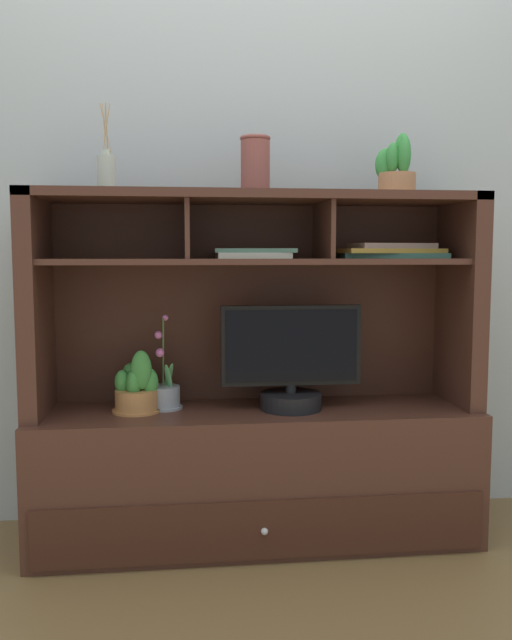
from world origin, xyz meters
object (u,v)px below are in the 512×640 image
(ceramic_vase, at_px, (255,165))
(diffuser_bottle, at_px, (107,172))
(potted_orchid, at_px, (164,395))
(media_console, at_px, (256,434))
(tv_monitor, at_px, (291,366))
(magazine_stack_left, at_px, (391,252))
(magazine_stack_centre, at_px, (254,253))
(potted_fern, at_px, (137,389))
(potted_succulent, at_px, (397,171))

(ceramic_vase, bearing_deg, diffuser_bottle, -178.04)
(diffuser_bottle, xyz_separation_m, ceramic_vase, (0.51, 0.02, 0.04))
(potted_orchid, bearing_deg, media_console, -3.55)
(tv_monitor, bearing_deg, diffuser_bottle, 176.12)
(magazine_stack_left, xyz_separation_m, magazine_stack_centre, (-0.50, -0.01, -0.01))
(ceramic_vase, bearing_deg, media_console, -90.00)
(potted_orchid, xyz_separation_m, potted_fern, (-0.09, -0.03, 0.03))
(tv_monitor, bearing_deg, ceramic_vase, 153.49)
(tv_monitor, relative_size, magazine_stack_centre, 1.67)
(diffuser_bottle, bearing_deg, ceramic_vase, 1.96)
(potted_succulent, bearing_deg, media_console, -179.36)
(magazine_stack_centre, bearing_deg, diffuser_bottle, 179.51)
(magazine_stack_centre, bearing_deg, media_console, 45.14)
(potted_orchid, xyz_separation_m, potted_succulent, (0.84, -0.01, 0.80))
(potted_succulent, bearing_deg, potted_fern, -178.92)
(potted_succulent, bearing_deg, diffuser_bottle, -179.59)
(media_console, distance_m, magazine_stack_left, 0.82)
(magazine_stack_left, height_order, potted_succulent, potted_succulent)
(potted_fern, bearing_deg, potted_orchid, 19.05)
(potted_succulent, bearing_deg, potted_orchid, 178.99)
(magazine_stack_centre, relative_size, ceramic_vase, 1.50)
(potted_orchid, height_order, magazine_stack_left, magazine_stack_left)
(media_console, height_order, magazine_stack_centre, media_console)
(potted_orchid, bearing_deg, tv_monitor, -8.20)
(potted_orchid, height_order, ceramic_vase, ceramic_vase)
(media_console, bearing_deg, potted_fern, -178.39)
(tv_monitor, xyz_separation_m, potted_orchid, (-0.45, 0.06, -0.10))
(media_console, relative_size, magazine_stack_centre, 5.28)
(magazine_stack_left, xyz_separation_m, potted_succulent, (0.02, 0.00, 0.29))
(diffuser_bottle, relative_size, potted_succulent, 1.33)
(potted_succulent, relative_size, ceramic_vase, 1.11)
(tv_monitor, height_order, potted_fern, tv_monitor)
(media_console, relative_size, tv_monitor, 3.17)
(potted_fern, height_order, diffuser_bottle, diffuser_bottle)
(potted_orchid, distance_m, potted_fern, 0.10)
(magazine_stack_left, bearing_deg, potted_fern, -178.94)
(media_console, relative_size, potted_succulent, 7.16)
(potted_fern, xyz_separation_m, potted_succulent, (0.93, 0.02, 0.77))
(potted_orchid, xyz_separation_m, diffuser_bottle, (-0.18, -0.02, 0.77))
(ceramic_vase, bearing_deg, potted_succulent, -1.15)
(potted_fern, relative_size, potted_succulent, 1.00)
(potted_fern, bearing_deg, ceramic_vase, 3.76)
(magazine_stack_centre, height_order, potted_succulent, potted_succulent)
(tv_monitor, distance_m, potted_fern, 0.55)
(potted_orchid, distance_m, ceramic_vase, 0.87)
(media_console, xyz_separation_m, potted_orchid, (-0.33, 0.02, 0.15))
(tv_monitor, relative_size, potted_succulent, 2.26)
(media_console, height_order, tv_monitor, media_console)
(magazine_stack_left, height_order, ceramic_vase, ceramic_vase)
(tv_monitor, height_order, potted_orchid, tv_monitor)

